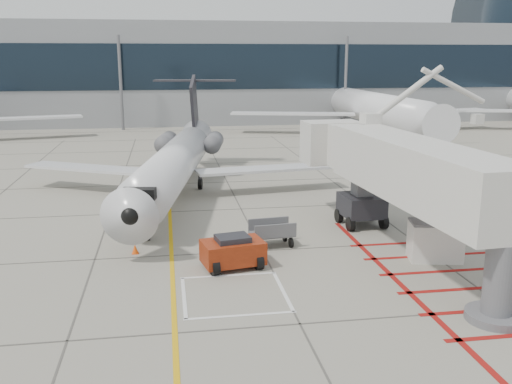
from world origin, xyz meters
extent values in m
plane|color=gray|center=(0.00, 0.00, 0.00)|extent=(260.00, 260.00, 0.00)
cone|color=#F04E0C|center=(-6.15, 4.56, 0.23)|extent=(0.33, 0.33, 0.46)
cone|color=#F43F0C|center=(1.35, 7.96, 0.27)|extent=(0.38, 0.38, 0.53)
cube|color=gray|center=(10.00, 70.00, 7.00)|extent=(180.00, 28.00, 14.00)
cube|color=black|center=(10.00, 55.95, 8.00)|extent=(180.00, 0.10, 6.00)
camera|label=1|loc=(-4.47, -22.18, 9.26)|focal=40.00mm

